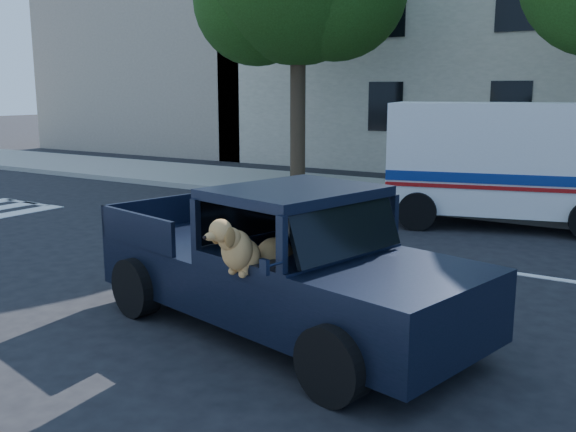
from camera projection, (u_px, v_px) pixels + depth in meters
name	position (u px, v px, depth m)	size (l,w,h in m)	color
ground	(180.00, 293.00, 8.73)	(120.00, 120.00, 0.00)	black
far_sidewalk	(423.00, 196.00, 16.35)	(60.00, 4.00, 0.15)	gray
lane_stripes	(412.00, 258.00, 10.50)	(21.60, 0.14, 0.01)	silver
building_left	(173.00, 62.00, 29.52)	(12.00, 6.00, 8.00)	tan
pickup_truck	(275.00, 281.00, 7.31)	(4.98, 2.88, 1.68)	black
mail_truck	(499.00, 172.00, 12.99)	(4.89, 3.24, 2.47)	silver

